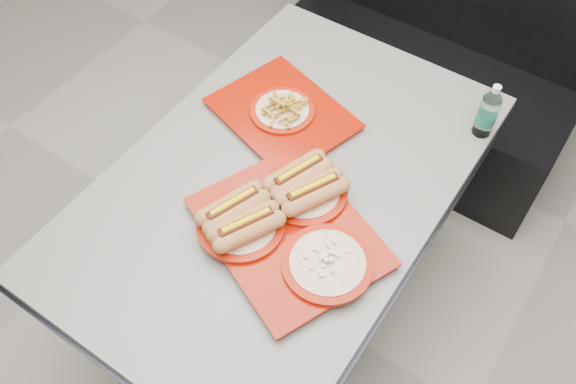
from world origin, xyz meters
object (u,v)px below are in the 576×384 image
Objects in this scene: water_bottle at (488,113)px; tray_far at (282,112)px; diner_table at (282,210)px; booth_bench at (427,61)px; tray_near at (286,221)px.

tray_far is at bearing -151.67° from water_bottle.
diner_table is 0.31m from tray_far.
diner_table is 1.05× the size of booth_bench.
tray_near reaches higher than tray_far.
tray_far is at bearing -98.79° from booth_bench.
diner_table is 0.69m from water_bottle.
booth_bench is at bearing 124.61° from water_bottle.
tray_far is at bearing 124.24° from diner_table.
tray_near is 0.43m from tray_far.
tray_near is 1.23× the size of tray_far.
water_bottle is (0.41, 0.50, 0.25)m from diner_table.
tray_far is 0.63m from water_bottle.
diner_table is 7.38× the size of water_bottle.
water_bottle is (0.41, -0.60, 0.43)m from booth_bench.
tray_near is (0.11, -1.24, 0.39)m from booth_bench.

